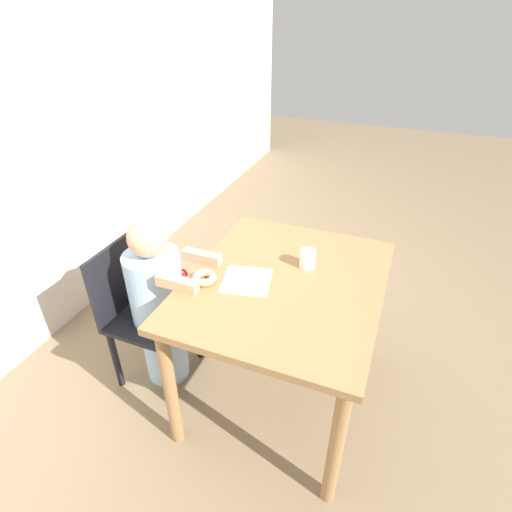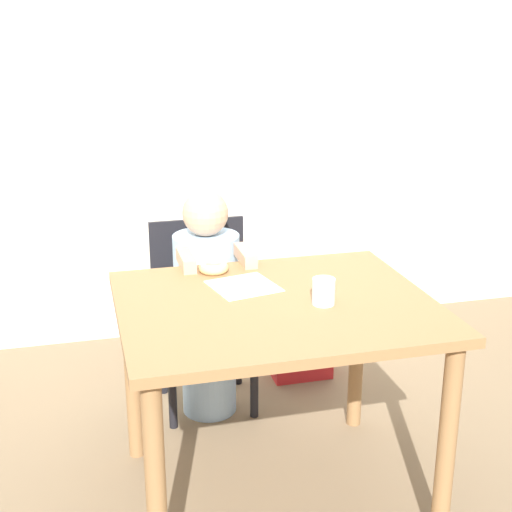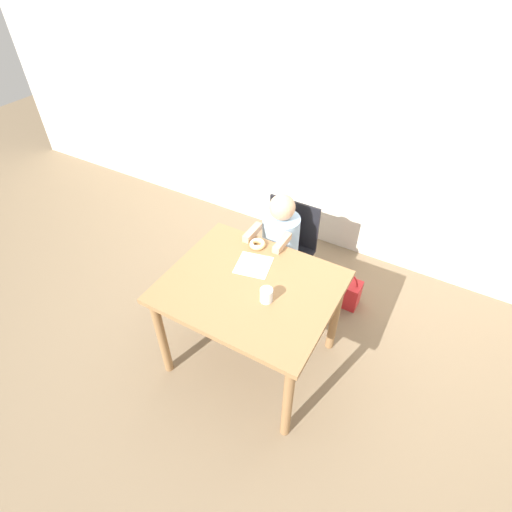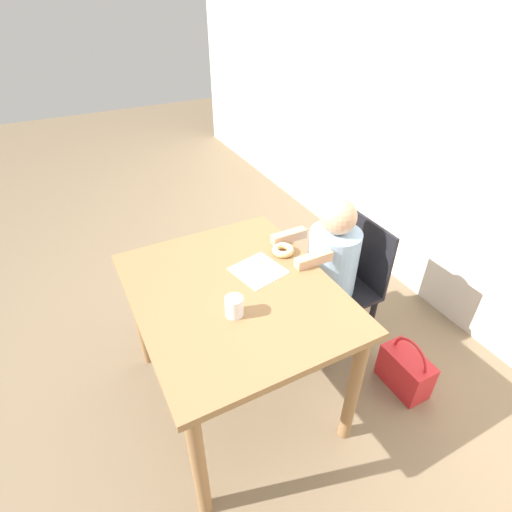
{
  "view_description": "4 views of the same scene",
  "coord_description": "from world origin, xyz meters",
  "px_view_note": "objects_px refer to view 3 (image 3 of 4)",
  "views": [
    {
      "loc": [
        -1.43,
        -0.42,
        1.83
      ],
      "look_at": [
        -0.03,
        0.13,
        0.88
      ],
      "focal_mm": 28.0,
      "sensor_mm": 36.0,
      "label": 1
    },
    {
      "loc": [
        -0.62,
        -2.12,
        1.64
      ],
      "look_at": [
        -0.03,
        0.13,
        0.88
      ],
      "focal_mm": 50.0,
      "sensor_mm": 36.0,
      "label": 2
    },
    {
      "loc": [
        0.87,
        -1.47,
        2.51
      ],
      "look_at": [
        -0.03,
        0.13,
        0.88
      ],
      "focal_mm": 28.0,
      "sensor_mm": 36.0,
      "label": 3
    },
    {
      "loc": [
        1.26,
        -0.54,
        1.92
      ],
      "look_at": [
        -0.03,
        0.13,
        0.88
      ],
      "focal_mm": 28.0,
      "sensor_mm": 36.0,
      "label": 4
    }
  ],
  "objects_px": {
    "child_figure": "(280,251)",
    "handbag": "(342,290)",
    "chair": "(286,249)",
    "donut": "(257,244)",
    "cup": "(266,295)"
  },
  "relations": [
    {
      "from": "child_figure",
      "to": "handbag",
      "type": "distance_m",
      "value": 0.65
    },
    {
      "from": "chair",
      "to": "handbag",
      "type": "relative_size",
      "value": 2.36
    },
    {
      "from": "donut",
      "to": "handbag",
      "type": "relative_size",
      "value": 0.32
    },
    {
      "from": "chair",
      "to": "donut",
      "type": "relative_size",
      "value": 7.29
    },
    {
      "from": "child_figure",
      "to": "donut",
      "type": "bearing_deg",
      "value": -95.44
    },
    {
      "from": "cup",
      "to": "handbag",
      "type": "bearing_deg",
      "value": 75.78
    },
    {
      "from": "child_figure",
      "to": "donut",
      "type": "relative_size",
      "value": 8.89
    },
    {
      "from": "chair",
      "to": "handbag",
      "type": "bearing_deg",
      "value": 11.0
    },
    {
      "from": "donut",
      "to": "handbag",
      "type": "distance_m",
      "value": 0.97
    },
    {
      "from": "child_figure",
      "to": "handbag",
      "type": "bearing_deg",
      "value": 22.7
    },
    {
      "from": "chair",
      "to": "child_figure",
      "type": "height_order",
      "value": "child_figure"
    },
    {
      "from": "chair",
      "to": "child_figure",
      "type": "xyz_separation_m",
      "value": [
        0.0,
        -0.11,
        0.06
      ]
    },
    {
      "from": "child_figure",
      "to": "cup",
      "type": "bearing_deg",
      "value": -69.77
    },
    {
      "from": "donut",
      "to": "cup",
      "type": "bearing_deg",
      "value": -54.47
    },
    {
      "from": "handbag",
      "to": "chair",
      "type": "bearing_deg",
      "value": -169.0
    }
  ]
}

